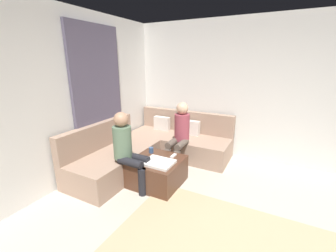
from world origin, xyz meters
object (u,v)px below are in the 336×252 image
Objects in this scene: sectional_couch at (154,148)px; ottoman at (157,171)px; coffee_mug at (151,150)px; game_remote at (173,156)px; person_on_couch_side at (128,148)px; person_on_couch_back at (180,132)px.

sectional_couch is 3.36× the size of ottoman.
coffee_mug is (-0.22, 0.18, 0.26)m from ottoman.
sectional_couch is at bearing 144.92° from game_remote.
sectional_couch is at bearing -171.38° from person_on_couch_side.
game_remote is at bearing -35.08° from sectional_couch.
sectional_couch is at bearing 125.21° from ottoman.
person_on_couch_side reaches higher than coffee_mug.
sectional_couch is at bearing 117.58° from coffee_mug.
person_on_couch_side is (0.15, -0.97, 0.38)m from sectional_couch.
sectional_couch is 0.83m from game_remote.
sectional_couch reaches higher than ottoman.
person_on_couch_back reaches higher than game_remote.
coffee_mug is at bearing 140.71° from ottoman.
ottoman is at bearing -129.29° from game_remote.
sectional_couch reaches higher than game_remote.
coffee_mug is 0.52m from person_on_couch_side.
game_remote is at bearing 50.71° from ottoman.
game_remote is (0.40, 0.04, -0.04)m from coffee_mug.
game_remote is at bearing 104.08° from person_on_couch_back.
person_on_couch_back is 1.00× the size of person_on_couch_side.
coffee_mug is at bearing -62.42° from sectional_couch.
game_remote is at bearing 134.48° from person_on_couch_side.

